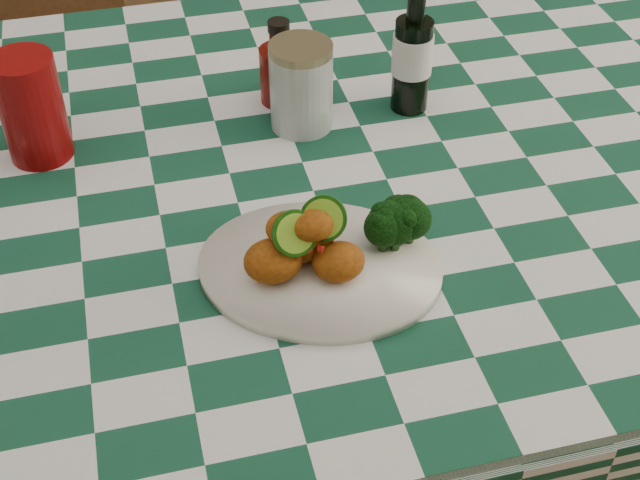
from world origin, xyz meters
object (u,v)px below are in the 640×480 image
object	(u,v)px
plate	(320,268)
ketchup_bottle	(280,62)
dining_table	(305,349)
mason_jar	(301,86)
wooden_chair_right	(402,39)
beer_bottle	(413,44)
red_tumbler	(32,108)
wooden_chair_left	(57,103)
fried_chicken_pile	(311,239)

from	to	relation	value
plate	ketchup_bottle	size ratio (longest dim) A/B	2.22
dining_table	mason_jar	xyz separation A→B (m)	(0.02, 0.09, 0.46)
plate	wooden_chair_right	size ratio (longest dim) A/B	0.28
mason_jar	beer_bottle	world-z (taller)	beer_bottle
mason_jar	dining_table	bearing A→B (deg)	-102.87
mason_jar	beer_bottle	size ratio (longest dim) A/B	0.62
red_tumbler	mason_jar	xyz separation A→B (m)	(0.37, -0.02, -0.01)
dining_table	beer_bottle	world-z (taller)	beer_bottle
wooden_chair_left	fried_chicken_pile	bearing A→B (deg)	-83.79
dining_table	red_tumbler	distance (m)	0.59
fried_chicken_pile	ketchup_bottle	xyz separation A→B (m)	(0.05, 0.38, 0.01)
wooden_chair_left	dining_table	bearing A→B (deg)	-75.82
ketchup_bottle	wooden_chair_right	size ratio (longest dim) A/B	0.13
dining_table	ketchup_bottle	xyz separation A→B (m)	(0.00, 0.16, 0.46)
red_tumbler	wooden_chair_right	xyz separation A→B (m)	(0.76, 0.64, -0.35)
wooden_chair_right	mason_jar	bearing A→B (deg)	-99.06
dining_table	wooden_chair_left	bearing A→B (deg)	117.39
ketchup_bottle	wooden_chair_left	world-z (taller)	wooden_chair_left
mason_jar	beer_bottle	bearing A→B (deg)	2.18
beer_bottle	wooden_chair_right	size ratio (longest dim) A/B	0.21
red_tumbler	plate	bearing A→B (deg)	-45.96
dining_table	beer_bottle	size ratio (longest dim) A/B	7.86
fried_chicken_pile	beer_bottle	xyz separation A→B (m)	(0.23, 0.32, 0.05)
ketchup_bottle	mason_jar	xyz separation A→B (m)	(0.02, -0.07, -0.00)
dining_table	plate	size ratio (longest dim) A/B	5.68
plate	fried_chicken_pile	xyz separation A→B (m)	(-0.01, 0.00, 0.05)
dining_table	beer_bottle	distance (m)	0.54
plate	beer_bottle	bearing A→B (deg)	55.71
dining_table	wooden_chair_right	distance (m)	0.86
wooden_chair_left	red_tumbler	bearing A→B (deg)	-101.14
wooden_chair_right	wooden_chair_left	bearing A→B (deg)	-156.12
dining_table	ketchup_bottle	world-z (taller)	ketchup_bottle
fried_chicken_pile	red_tumbler	size ratio (longest dim) A/B	0.85
ketchup_bottle	wooden_chair_left	bearing A→B (deg)	124.09
red_tumbler	wooden_chair_right	world-z (taller)	wooden_chair_right
fried_chicken_pile	wooden_chair_right	bearing A→B (deg)	65.28
dining_table	wooden_chair_left	xyz separation A→B (m)	(-0.37, 0.72, 0.09)
red_tumbler	wooden_chair_right	bearing A→B (deg)	40.37
plate	mason_jar	bearing A→B (deg)	80.75
plate	dining_table	bearing A→B (deg)	82.26
fried_chicken_pile	red_tumbler	xyz separation A→B (m)	(-0.31, 0.33, 0.02)
plate	mason_jar	xyz separation A→B (m)	(0.05, 0.31, 0.06)
wooden_chair_right	red_tumbler	bearing A→B (deg)	-118.35
plate	beer_bottle	distance (m)	0.40
mason_jar	ketchup_bottle	bearing A→B (deg)	102.69
beer_bottle	wooden_chair_right	world-z (taller)	wooden_chair_right
mason_jar	plate	bearing A→B (deg)	-99.25
red_tumbler	ketchup_bottle	xyz separation A→B (m)	(0.35, 0.05, -0.01)
beer_bottle	red_tumbler	bearing A→B (deg)	178.76
beer_bottle	wooden_chair_left	world-z (taller)	beer_bottle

